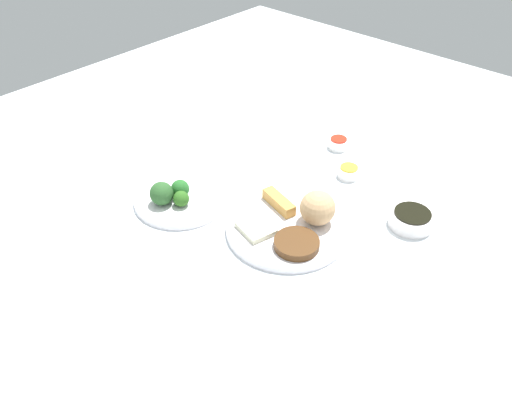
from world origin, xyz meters
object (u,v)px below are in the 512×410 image
Objects in this scene: soy_sauce_bowl at (411,219)px; sauce_ramekin_hot_mustard at (349,172)px; main_plate at (287,228)px; broccoli_plate at (182,198)px; sauce_ramekin_sweet_and_sour at (338,144)px.

soy_sauce_bowl is 1.85× the size of sauce_ramekin_hot_mustard.
main_plate reaches higher than broccoli_plate.
sauce_ramekin_sweet_and_sour reaches higher than broccoli_plate.
soy_sauce_bowl reaches higher than sauce_ramekin_hot_mustard.
sauce_ramekin_hot_mustard is (-0.35, 0.24, 0.01)m from broccoli_plate.
broccoli_plate is 4.16× the size of sauce_ramekin_hot_mustard.
sauce_ramekin_sweet_and_sour is (-0.37, -0.12, 0.01)m from main_plate.
main_plate is at bearing 4.16° from sauce_ramekin_hot_mustard.
broccoli_plate is 4.16× the size of sauce_ramekin_sweet_and_sour.
broccoli_plate is (0.08, -0.26, -0.00)m from main_plate.
sauce_ramekin_hot_mustard is at bearing -107.03° from soy_sauce_bowl.
broccoli_plate is 2.25× the size of soy_sauce_bowl.
main_plate is 0.39m from sauce_ramekin_sweet_and_sour.
sauce_ramekin_sweet_and_sour is (-0.10, -0.10, 0.00)m from sauce_ramekin_hot_mustard.
sauce_ramekin_sweet_and_sour is at bearing -161.92° from main_plate.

